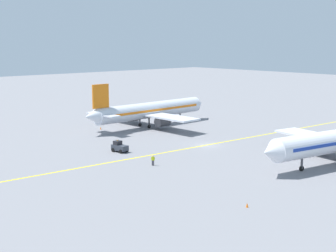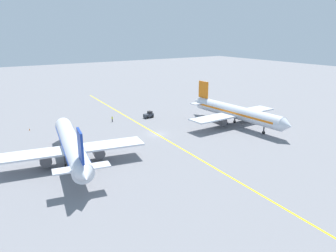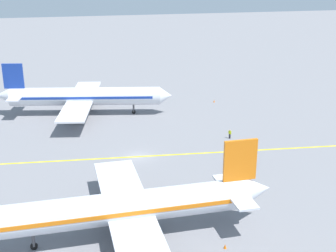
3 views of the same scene
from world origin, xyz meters
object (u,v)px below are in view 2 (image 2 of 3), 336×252
object	(u,v)px
ground_crew_worker	(112,119)
traffic_cone_near_nose	(221,114)
airplane_at_gate	(235,112)
airplane_adjacent_stand	(72,146)
baggage_tug_dark	(149,115)
traffic_cone_mid_apron	(29,129)

from	to	relation	value
ground_crew_worker	traffic_cone_near_nose	size ratio (longest dim) A/B	3.05
airplane_at_gate	airplane_adjacent_stand	bearing A→B (deg)	3.05
airplane_at_gate	baggage_tug_dark	xyz separation A→B (m)	(15.89, -20.27, -2.81)
airplane_adjacent_stand	baggage_tug_dark	world-z (taller)	airplane_adjacent_stand
airplane_at_gate	traffic_cone_near_nose	bearing A→B (deg)	-113.63
airplane_adjacent_stand	traffic_cone_mid_apron	distance (m)	28.79
airplane_adjacent_stand	airplane_at_gate	bearing A→B (deg)	-176.95
airplane_adjacent_stand	traffic_cone_near_nose	world-z (taller)	airplane_adjacent_stand
airplane_adjacent_stand	traffic_cone_mid_apron	xyz separation A→B (m)	(2.58, -28.47, -3.43)
airplane_at_gate	traffic_cone_near_nose	distance (m)	11.85
baggage_tug_dark	traffic_cone_mid_apron	size ratio (longest dim) A/B	5.78
airplane_at_gate	traffic_cone_near_nose	size ratio (longest dim) A/B	64.51
baggage_tug_dark	ground_crew_worker	world-z (taller)	baggage_tug_dark
airplane_adjacent_stand	traffic_cone_mid_apron	size ratio (longest dim) A/B	64.38
traffic_cone_mid_apron	airplane_adjacent_stand	bearing A→B (deg)	95.17
airplane_adjacent_stand	ground_crew_worker	size ratio (longest dim) A/B	21.08
traffic_cone_near_nose	traffic_cone_mid_apron	size ratio (longest dim) A/B	1.00
airplane_adjacent_stand	ground_crew_worker	world-z (taller)	airplane_adjacent_stand
traffic_cone_mid_apron	traffic_cone_near_nose	bearing A→B (deg)	163.71
baggage_tug_dark	traffic_cone_mid_apron	bearing A→B (deg)	-9.86
baggage_tug_dark	traffic_cone_near_nose	xyz separation A→B (m)	(-20.44, 9.87, -0.63)
airplane_adjacent_stand	traffic_cone_near_nose	bearing A→B (deg)	-165.81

